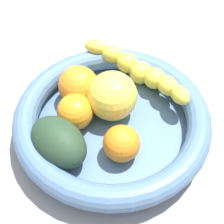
% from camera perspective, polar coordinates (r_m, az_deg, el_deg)
% --- Properties ---
extents(kitchen_counter, '(1.20, 1.20, 0.03)m').
position_cam_1_polar(kitchen_counter, '(0.52, 0.00, -4.39)').
color(kitchen_counter, gray).
rests_on(kitchen_counter, ground).
extents(fruit_bowl, '(0.30, 0.30, 0.05)m').
position_cam_1_polar(fruit_bowl, '(0.49, 0.00, -1.50)').
color(fruit_bowl, slate).
rests_on(fruit_bowl, kitchen_counter).
extents(banana_draped_left, '(0.12, 0.19, 0.05)m').
position_cam_1_polar(banana_draped_left, '(0.53, 4.81, 7.41)').
color(banana_draped_left, yellow).
rests_on(banana_draped_left, fruit_bowl).
extents(orange_front, '(0.05, 0.05, 0.05)m').
position_cam_1_polar(orange_front, '(0.44, 1.70, -5.64)').
color(orange_front, orange).
rests_on(orange_front, fruit_bowl).
extents(orange_mid_left, '(0.05, 0.05, 0.05)m').
position_cam_1_polar(orange_mid_left, '(0.48, -6.58, 0.05)').
color(orange_mid_left, orange).
rests_on(orange_mid_left, fruit_bowl).
extents(orange_mid_right, '(0.06, 0.06, 0.06)m').
position_cam_1_polar(orange_mid_right, '(0.51, -5.98, 4.66)').
color(orange_mid_right, orange).
rests_on(orange_mid_right, fruit_bowl).
extents(apple_yellow, '(0.08, 0.08, 0.08)m').
position_cam_1_polar(apple_yellow, '(0.48, 0.04, 2.88)').
color(apple_yellow, '#EBD04B').
rests_on(apple_yellow, fruit_bowl).
extents(avocado_dark, '(0.10, 0.11, 0.06)m').
position_cam_1_polar(avocado_dark, '(0.45, -9.51, -5.25)').
color(avocado_dark, '#243D28').
rests_on(avocado_dark, fruit_bowl).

